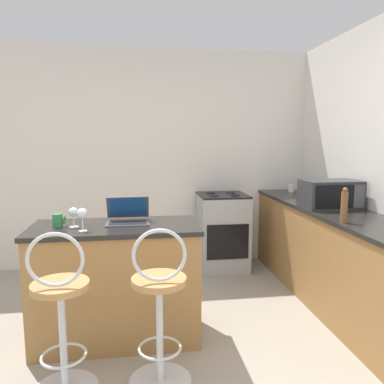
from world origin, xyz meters
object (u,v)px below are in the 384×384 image
object	(u,v)px
bar_stool_near	(61,318)
mug_white	(292,188)
pepper_mill	(344,206)
mug_green	(58,220)
stove_range	(222,232)
wine_glass_short	(82,214)
microwave	(330,194)
wine_glass_tall	(73,213)
laptop	(128,216)
bar_stool_far	(160,312)

from	to	relation	value
bar_stool_near	mug_white	world-z (taller)	bar_stool_near
bar_stool_near	mug_white	xyz separation A→B (m)	(2.32, 2.11, 0.46)
pepper_mill	mug_green	world-z (taller)	pepper_mill
stove_range	mug_white	world-z (taller)	mug_white
wine_glass_short	microwave	bearing A→B (deg)	15.27
mug_white	wine_glass_short	bearing A→B (deg)	-143.63
wine_glass_tall	mug_green	world-z (taller)	wine_glass_tall
laptop	wine_glass_short	size ratio (longest dim) A/B	1.97
bar_stool_far	wine_glass_short	bearing A→B (deg)	137.69
mug_green	bar_stool_far	bearing A→B (deg)	-41.52
laptop	mug_green	world-z (taller)	laptop
laptop	mug_white	distance (m)	2.40
microwave	wine_glass_short	distance (m)	2.25
wine_glass_tall	mug_green	size ratio (longest dim) A/B	1.51
laptop	stove_range	bearing A→B (deg)	51.63
bar_stool_far	mug_white	xyz separation A→B (m)	(1.74, 2.11, 0.46)
stove_range	wine_glass_tall	distance (m)	2.12
microwave	wine_glass_tall	bearing A→B (deg)	-168.54
microwave	pepper_mill	size ratio (longest dim) A/B	1.87
bar_stool_near	bar_stool_far	xyz separation A→B (m)	(0.58, 0.00, 0.00)
bar_stool_far	laptop	world-z (taller)	laptop
bar_stool_near	pepper_mill	world-z (taller)	pepper_mill
wine_glass_short	bar_stool_far	bearing A→B (deg)	-42.31
pepper_mill	wine_glass_short	bearing A→B (deg)	179.89
bar_stool_far	wine_glass_short	xyz separation A→B (m)	(-0.51, 0.46, 0.54)
laptop	microwave	world-z (taller)	microwave
wine_glass_tall	bar_stool_near	bearing A→B (deg)	-89.56
mug_white	mug_green	xyz separation A→B (m)	(-2.44, -1.49, 0.00)
bar_stool_far	laptop	xyz separation A→B (m)	(-0.20, 0.70, 0.46)
wine_glass_tall	pepper_mill	xyz separation A→B (m)	(2.05, -0.14, 0.03)
microwave	bar_stool_near	bearing A→B (deg)	-154.90
wine_glass_tall	wine_glass_short	world-z (taller)	wine_glass_short
laptop	pepper_mill	xyz separation A→B (m)	(1.66, -0.25, 0.08)
bar_stool_near	laptop	bearing A→B (deg)	61.36
stove_range	pepper_mill	world-z (taller)	pepper_mill
wine_glass_short	mug_white	bearing A→B (deg)	36.37
mug_white	wine_glass_tall	bearing A→B (deg)	-146.90
bar_stool_far	stove_range	size ratio (longest dim) A/B	1.14
bar_stool_near	mug_white	bearing A→B (deg)	42.30
microwave	wine_glass_tall	xyz separation A→B (m)	(-2.25, -0.46, -0.03)
stove_range	microwave	bearing A→B (deg)	-50.93
stove_range	mug_green	distance (m)	2.17
wine_glass_short	pepper_mill	bearing A→B (deg)	-0.11
pepper_mill	microwave	bearing A→B (deg)	70.74
laptop	wine_glass_tall	xyz separation A→B (m)	(-0.39, -0.11, 0.05)
bar_stool_near	wine_glass_short	distance (m)	0.71
laptop	wine_glass_short	bearing A→B (deg)	-141.53
bar_stool_near	pepper_mill	distance (m)	2.16
pepper_mill	wine_glass_short	size ratio (longest dim) A/B	1.66
mug_green	wine_glass_tall	bearing A→B (deg)	-13.07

